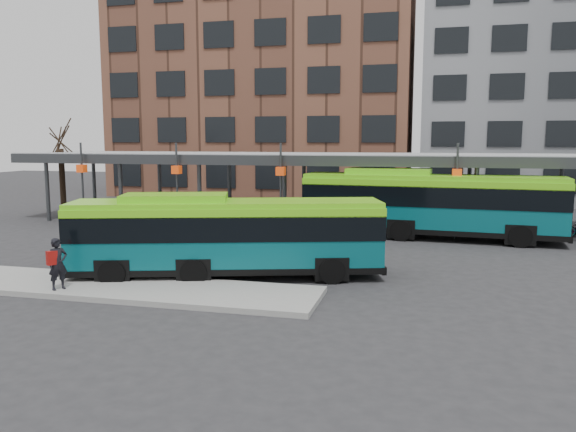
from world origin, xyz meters
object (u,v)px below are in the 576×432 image
Objects in this scene: tree at (62,180)px; bus_rear at (429,202)px; pedestrian at (58,263)px; bus_front at (226,234)px.

tree is 0.44× the size of bus_rear.
bus_rear is 7.69× the size of pedestrian.
tree is at bearing 124.64° from bus_front.
bus_rear is 17.95m from pedestrian.
pedestrian is at bearing -125.51° from bus_rear.
bus_rear is (22.71, -2.21, -0.61)m from tree.
pedestrian is (-4.42, -3.51, -0.55)m from bus_front.
tree reaches higher than pedestrian.
bus_rear reaches higher than bus_front.
tree is 19.55m from pedestrian.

